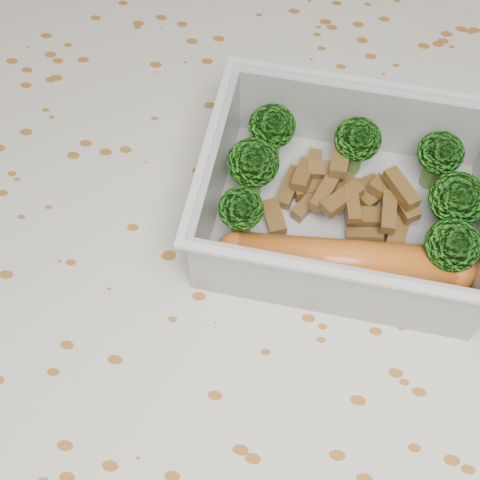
# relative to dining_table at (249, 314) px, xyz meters

# --- Properties ---
(ground_plane) EXTENTS (4.00, 4.00, 0.00)m
(ground_plane) POSITION_rel_dining_table_xyz_m (0.00, 0.00, -0.67)
(ground_plane) COLOR olive
(ground_plane) RESTS_ON ground
(dining_table) EXTENTS (1.40, 0.90, 0.75)m
(dining_table) POSITION_rel_dining_table_xyz_m (0.00, 0.00, 0.00)
(dining_table) COLOR brown
(dining_table) RESTS_ON ground
(tablecloth) EXTENTS (1.46, 0.96, 0.19)m
(tablecloth) POSITION_rel_dining_table_xyz_m (0.00, 0.00, 0.05)
(tablecloth) COLOR silver
(tablecloth) RESTS_ON dining_table
(lunch_container) EXTENTS (0.20, 0.16, 0.07)m
(lunch_container) POSITION_rel_dining_table_xyz_m (0.06, 0.04, 0.11)
(lunch_container) COLOR silver
(lunch_container) RESTS_ON tablecloth
(broccoli_florets) EXTENTS (0.17, 0.11, 0.05)m
(broccoli_florets) POSITION_rel_dining_table_xyz_m (0.06, 0.05, 0.13)
(broccoli_florets) COLOR #608C3F
(broccoli_florets) RESTS_ON lunch_container
(meat_pile) EXTENTS (0.11, 0.07, 0.03)m
(meat_pile) POSITION_rel_dining_table_xyz_m (0.06, 0.05, 0.11)
(meat_pile) COLOR brown
(meat_pile) RESTS_ON lunch_container
(sausage) EXTENTS (0.17, 0.04, 0.03)m
(sausage) POSITION_rel_dining_table_xyz_m (0.06, 0.00, 0.11)
(sausage) COLOR #CF621F
(sausage) RESTS_ON lunch_container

